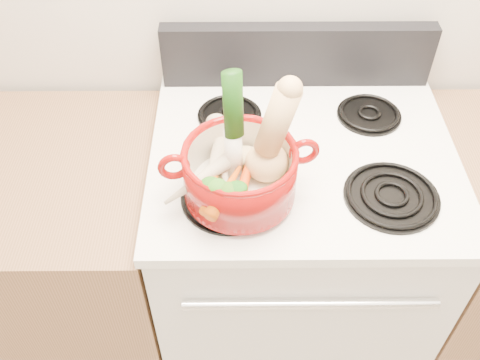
{
  "coord_description": "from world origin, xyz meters",
  "views": [
    {
      "loc": [
        -0.17,
        0.41,
        1.88
      ],
      "look_at": [
        -0.16,
        1.22,
        1.03
      ],
      "focal_mm": 40.0,
      "sensor_mm": 36.0,
      "label": 1
    }
  ],
  "objects_px": {
    "stove_body": "(291,263)",
    "leek": "(233,127)",
    "dutch_oven": "(240,173)",
    "squash": "(268,135)"
  },
  "relations": [
    {
      "from": "dutch_oven",
      "to": "stove_body",
      "type": "bearing_deg",
      "value": 34.32
    },
    {
      "from": "dutch_oven",
      "to": "leek",
      "type": "height_order",
      "value": "leek"
    },
    {
      "from": "stove_body",
      "to": "dutch_oven",
      "type": "height_order",
      "value": "dutch_oven"
    },
    {
      "from": "dutch_oven",
      "to": "leek",
      "type": "relative_size",
      "value": 0.9
    },
    {
      "from": "stove_body",
      "to": "leek",
      "type": "bearing_deg",
      "value": -145.72
    },
    {
      "from": "leek",
      "to": "dutch_oven",
      "type": "bearing_deg",
      "value": -85.85
    },
    {
      "from": "stove_body",
      "to": "squash",
      "type": "height_order",
      "value": "squash"
    },
    {
      "from": "stove_body",
      "to": "leek",
      "type": "distance_m",
      "value": 0.71
    },
    {
      "from": "stove_body",
      "to": "dutch_oven",
      "type": "relative_size",
      "value": 3.61
    },
    {
      "from": "dutch_oven",
      "to": "squash",
      "type": "height_order",
      "value": "squash"
    }
  ]
}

